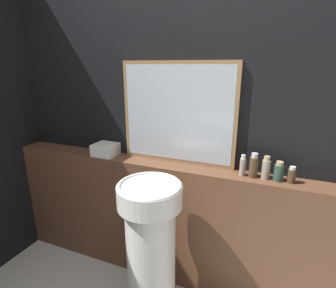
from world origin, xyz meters
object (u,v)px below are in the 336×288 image
pedestal_sink (151,248)px  lotion_bottle (266,169)px  mirror (178,114)px  hand_soap_bottle (292,175)px  body_wash_bottle (279,172)px  conditioner_bottle (254,166)px  towel_stack (106,150)px  shampoo_bottle (243,166)px

pedestal_sink → lotion_bottle: lotion_bottle is taller
pedestal_sink → mirror: (0.00, 0.44, 0.77)m
mirror → hand_soap_bottle: size_ratio=7.99×
mirror → body_wash_bottle: size_ratio=6.65×
conditioner_bottle → body_wash_bottle: 0.15m
towel_stack → mirror: bearing=7.3°
mirror → towel_stack: size_ratio=4.66×
towel_stack → shampoo_bottle: 1.02m
hand_soap_bottle → lotion_bottle: bearing=180.0°
hand_soap_bottle → shampoo_bottle: bearing=180.0°
conditioner_bottle → body_wash_bottle: conditioner_bottle is taller
hand_soap_bottle → body_wash_bottle: bearing=180.0°
shampoo_bottle → conditioner_bottle: size_ratio=0.88×
mirror → shampoo_bottle: 0.55m
towel_stack → shampoo_bottle: bearing=0.0°
shampoo_bottle → hand_soap_bottle: size_ratio=1.35×
mirror → conditioner_bottle: bearing=-7.7°
towel_stack → conditioner_bottle: conditioner_bottle is taller
shampoo_bottle → lotion_bottle: 0.14m
shampoo_bottle → hand_soap_bottle: 0.28m
towel_stack → hand_soap_bottle: bearing=-0.0°
shampoo_bottle → conditioner_bottle: conditioner_bottle is taller
body_wash_bottle → mirror: bearing=173.9°
lotion_bottle → hand_soap_bottle: 0.15m
towel_stack → hand_soap_bottle: 1.31m
mirror → shampoo_bottle: bearing=-8.8°
pedestal_sink → body_wash_bottle: (0.68, 0.37, 0.47)m
pedestal_sink → hand_soap_bottle: 0.96m
conditioner_bottle → body_wash_bottle: bearing=0.0°
pedestal_sink → conditioner_bottle: 0.81m
pedestal_sink → body_wash_bottle: body_wash_bottle is taller
pedestal_sink → lotion_bottle: size_ratio=6.56×
towel_stack → pedestal_sink: bearing=-33.7°
mirror → towel_stack: 0.64m
pedestal_sink → lotion_bottle: 0.86m
shampoo_bottle → hand_soap_bottle: bearing=-0.0°
conditioner_bottle → hand_soap_bottle: 0.22m
body_wash_bottle → pedestal_sink: bearing=-151.3°
body_wash_bottle → lotion_bottle: bearing=180.0°
conditioner_bottle → body_wash_bottle: (0.14, 0.00, -0.02)m
towel_stack → conditioner_bottle: size_ratio=1.12×
mirror → towel_stack: bearing=-172.7°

